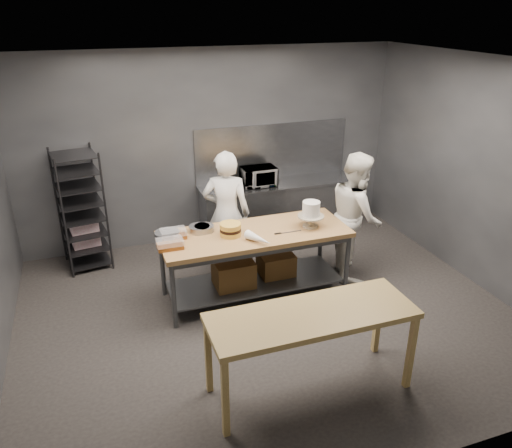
{
  "coord_description": "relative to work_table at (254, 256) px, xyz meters",
  "views": [
    {
      "loc": [
        -1.87,
        -4.93,
        3.57
      ],
      "look_at": [
        -0.0,
        0.43,
        1.05
      ],
      "focal_mm": 35.0,
      "sensor_mm": 36.0,
      "label": 1
    }
  ],
  "objects": [
    {
      "name": "offset_spatula",
      "position": [
        0.35,
        -0.17,
        0.35
      ],
      "size": [
        0.36,
        0.02,
        0.02
      ],
      "color": "slate",
      "rests_on": "work_table"
    },
    {
      "name": "ground",
      "position": [
        0.01,
        -0.49,
        -0.57
      ],
      "size": [
        6.0,
        6.0,
        0.0
      ],
      "primitive_type": "plane",
      "color": "black",
      "rests_on": "ground"
    },
    {
      "name": "pastry_clamshells",
      "position": [
        -1.04,
        0.02,
        0.4
      ],
      "size": [
        0.4,
        0.47,
        0.11
      ],
      "color": "#9D5C1F",
      "rests_on": "work_table"
    },
    {
      "name": "near_counter",
      "position": [
        -0.06,
        -1.87,
        0.24
      ],
      "size": [
        2.0,
        0.7,
        0.9
      ],
      "color": "olive",
      "rests_on": "ground"
    },
    {
      "name": "work_table",
      "position": [
        0.0,
        0.0,
        0.0
      ],
      "size": [
        2.4,
        0.9,
        0.92
      ],
      "color": "brown",
      "rests_on": "ground"
    },
    {
      "name": "back_wall",
      "position": [
        0.01,
        2.01,
        0.93
      ],
      "size": [
        6.0,
        0.04,
        3.0
      ],
      "primitive_type": "cube",
      "color": "#4C4F54",
      "rests_on": "ground"
    },
    {
      "name": "chef_behind",
      "position": [
        -0.15,
        0.73,
        0.33
      ],
      "size": [
        0.77,
        0.64,
        1.8
      ],
      "primitive_type": "imported",
      "rotation": [
        0.0,
        0.0,
        2.76
      ],
      "color": "white",
      "rests_on": "ground"
    },
    {
      "name": "splashback_panel",
      "position": [
        1.01,
        1.99,
        0.78
      ],
      "size": [
        2.6,
        0.02,
        0.9
      ],
      "primitive_type": "cube",
      "color": "slate",
      "rests_on": "back_counter"
    },
    {
      "name": "piping_bag",
      "position": [
        -0.05,
        -0.34,
        0.41
      ],
      "size": [
        0.29,
        0.39,
        0.12
      ],
      "primitive_type": "cone",
      "rotation": [
        1.57,
        0.0,
        0.49
      ],
      "color": "white",
      "rests_on": "work_table"
    },
    {
      "name": "frosted_cake_stand",
      "position": [
        0.74,
        -0.1,
        0.56
      ],
      "size": [
        0.34,
        0.34,
        0.34
      ],
      "color": "#B0A68D",
      "rests_on": "work_table"
    },
    {
      "name": "chef_right",
      "position": [
        1.52,
        0.1,
        0.32
      ],
      "size": [
        0.9,
        1.03,
        1.78
      ],
      "primitive_type": "imported",
      "rotation": [
        0.0,
        0.0,
        1.27
      ],
      "color": "white",
      "rests_on": "ground"
    },
    {
      "name": "back_counter",
      "position": [
        1.01,
        1.69,
        -0.12
      ],
      "size": [
        2.6,
        0.6,
        0.9
      ],
      "color": "slate",
      "rests_on": "ground"
    },
    {
      "name": "layer_cake",
      "position": [
        -0.3,
        -0.0,
        0.43
      ],
      "size": [
        0.27,
        0.27,
        0.16
      ],
      "color": "gold",
      "rests_on": "work_table"
    },
    {
      "name": "microwave",
      "position": [
        0.66,
        1.69,
        0.48
      ],
      "size": [
        0.54,
        0.37,
        0.3
      ],
      "primitive_type": "imported",
      "color": "black",
      "rests_on": "back_counter"
    },
    {
      "name": "speed_rack",
      "position": [
        -2.04,
        1.61,
        0.28
      ],
      "size": [
        0.69,
        0.73,
        1.75
      ],
      "color": "black",
      "rests_on": "ground"
    },
    {
      "name": "cake_pans",
      "position": [
        -0.8,
        0.22,
        0.39
      ],
      "size": [
        0.75,
        0.33,
        0.07
      ],
      "color": "gray",
      "rests_on": "work_table"
    }
  ]
}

